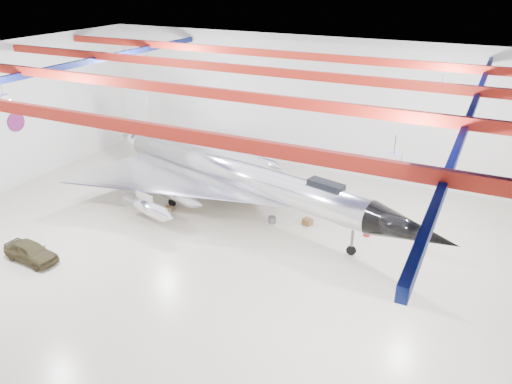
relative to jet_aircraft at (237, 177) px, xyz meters
The scene contains 15 objects.
floor 6.05m from the jet_aircraft, 64.62° to the right, with size 40.00×40.00×0.00m, color beige.
wall_back 10.73m from the jet_aircraft, 76.84° to the left, with size 40.00×40.00×0.00m, color silver.
ceiling 10.05m from the jet_aircraft, 64.62° to the right, with size 40.00×40.00×0.00m, color #0A0F38.
ceiling_structure 9.50m from the jet_aircraft, 64.62° to the right, with size 39.50×29.50×1.08m.
wall_roundel 18.00m from the jet_aircraft, behind, with size 1.50×1.50×0.10m, color #B21414.
jet_aircraft is the anchor object (origin of this frame).
jeep 13.78m from the jet_aircraft, 124.26° to the right, with size 1.44×3.57×1.22m, color #3C361E.
crate_ply 5.43m from the jet_aircraft, 152.01° to the right, with size 0.51×0.40×0.35m, color olive.
toolbox_red 5.94m from the jet_aircraft, 66.10° to the left, with size 0.40×0.32×0.28m, color #A91016.
engine_drum 3.88m from the jet_aircraft, 11.76° to the right, with size 0.51×0.51×0.46m, color #59595B.
parts_bin 5.78m from the jet_aircraft, ahead, with size 0.61×0.49×0.43m, color olive.
crate_small 5.98m from the jet_aircraft, 162.92° to the left, with size 0.35×0.28×0.25m, color #59595B.
tool_chest 9.56m from the jet_aircraft, ahead, with size 0.43×0.43×0.39m, color #A91016.
oil_barrel 2.92m from the jet_aircraft, 75.05° to the left, with size 0.63×0.50×0.44m, color olive.
spares_box 5.18m from the jet_aircraft, 40.17° to the left, with size 0.40×0.40×0.36m, color #59595B.
Camera 1 is at (12.99, -23.02, 15.83)m, focal length 35.00 mm.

